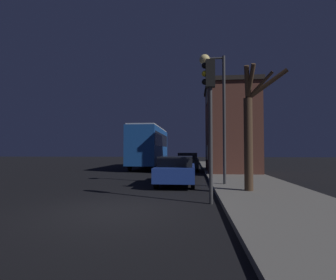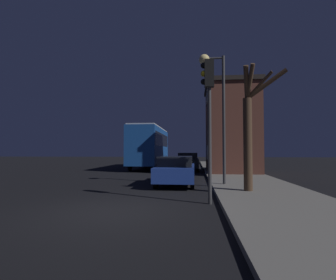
{
  "view_description": "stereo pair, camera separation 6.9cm",
  "coord_description": "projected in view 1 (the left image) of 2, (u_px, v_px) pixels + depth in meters",
  "views": [
    {
      "loc": [
        2.29,
        -7.36,
        1.72
      ],
      "look_at": [
        0.66,
        9.59,
        2.39
      ],
      "focal_mm": 28.0,
      "sensor_mm": 36.0,
      "label": 1
    },
    {
      "loc": [
        2.36,
        -7.35,
        1.72
      ],
      "look_at": [
        0.66,
        9.59,
        2.39
      ],
      "focal_mm": 28.0,
      "sensor_mm": 36.0,
      "label": 2
    }
  ],
  "objects": [
    {
      "name": "ground_plane",
      "position": [
        113.0,
        210.0,
        7.47
      ],
      "size": [
        120.0,
        120.0,
        0.0
      ],
      "primitive_type": "plane",
      "color": "black"
    },
    {
      "name": "sidewalk",
      "position": [
        297.0,
        212.0,
        6.99
      ],
      "size": [
        3.81,
        60.0,
        0.15
      ],
      "color": "#605E59",
      "rests_on": "ground"
    },
    {
      "name": "brick_building",
      "position": [
        231.0,
        128.0,
        19.75
      ],
      "size": [
        3.75,
        5.47,
        6.51
      ],
      "color": "brown",
      "rests_on": "sidewalk"
    },
    {
      "name": "streetlamp",
      "position": [
        214.0,
        87.0,
        12.43
      ],
      "size": [
        1.22,
        0.51,
        6.16
      ],
      "color": "#38383A",
      "rests_on": "sidewalk"
    },
    {
      "name": "traffic_light",
      "position": [
        209.0,
        101.0,
        8.5
      ],
      "size": [
        0.43,
        0.24,
        4.67
      ],
      "color": "#38383A",
      "rests_on": "ground"
    },
    {
      "name": "bare_tree",
      "position": [
        250.0,
        128.0,
        10.21
      ],
      "size": [
        1.69,
        0.96,
        4.81
      ],
      "color": "#473323",
      "rests_on": "sidewalk"
    },
    {
      "name": "bus",
      "position": [
        150.0,
        144.0,
        25.0
      ],
      "size": [
        2.42,
        9.97,
        3.85
      ],
      "color": "#194793",
      "rests_on": "ground"
    },
    {
      "name": "car_near_lane",
      "position": [
        176.0,
        170.0,
        13.15
      ],
      "size": [
        1.83,
        4.5,
        1.42
      ],
      "color": "navy",
      "rests_on": "ground"
    },
    {
      "name": "car_mid_lane",
      "position": [
        188.0,
        161.0,
        22.34
      ],
      "size": [
        1.77,
        4.68,
        1.51
      ],
      "color": "black",
      "rests_on": "ground"
    }
  ]
}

